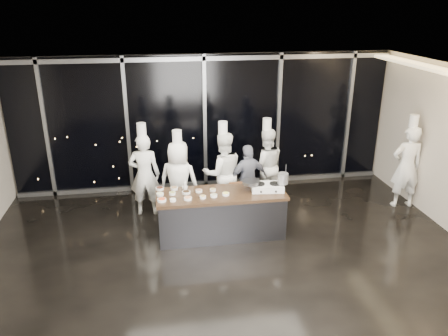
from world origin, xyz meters
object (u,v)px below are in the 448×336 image
at_px(chef_far_left, 145,174).
at_px(guest, 248,179).
at_px(chef_left, 179,180).
at_px(frying_pan, 250,182).
at_px(chef_right, 266,165).
at_px(chef_center, 223,173).
at_px(stove, 267,187).
at_px(chef_side, 407,166).
at_px(demo_counter, 221,214).
at_px(stock_pot, 283,178).

xyz_separation_m(chef_far_left, guest, (2.17, -0.28, -0.15)).
xyz_separation_m(chef_left, guest, (1.47, 0.07, -0.10)).
distance_m(frying_pan, chef_right, 1.51).
distance_m(chef_center, guest, 0.56).
height_order(chef_far_left, guest, chef_far_left).
bearing_deg(frying_pan, stove, -1.88).
distance_m(chef_left, chef_side, 4.95).
bearing_deg(stove, chef_side, 17.77).
relative_size(demo_counter, chef_far_left, 1.22).
height_order(stove, guest, guest).
distance_m(frying_pan, stock_pot, 0.62).
height_order(stock_pot, guest, guest).
xyz_separation_m(demo_counter, chef_center, (0.20, 1.02, 0.45)).
relative_size(chef_far_left, chef_left, 1.04).
relative_size(chef_left, chef_side, 0.92).
bearing_deg(frying_pan, chef_center, 117.86).
relative_size(stock_pot, chef_side, 0.10).
distance_m(demo_counter, chef_left, 1.19).
relative_size(chef_left, chef_center, 0.96).
height_order(demo_counter, chef_side, chef_side).
xyz_separation_m(stove, chef_right, (0.33, 1.40, -0.10)).
relative_size(demo_counter, chef_left, 1.27).
relative_size(stove, stock_pot, 3.19).
xyz_separation_m(chef_right, chef_side, (2.97, -0.73, 0.08)).
bearing_deg(guest, chef_right, -149.28).
bearing_deg(guest, chef_side, 162.13).
xyz_separation_m(frying_pan, chef_side, (3.62, 0.62, -0.12)).
distance_m(stock_pot, chef_far_left, 2.92).
bearing_deg(stove, frying_pan, 178.12).
bearing_deg(chef_side, demo_counter, 12.15).
xyz_separation_m(stove, chef_side, (3.30, 0.66, -0.02)).
bearing_deg(frying_pan, guest, 86.62).
bearing_deg(demo_counter, chef_far_left, 140.65).
xyz_separation_m(stock_pot, guest, (-0.47, 0.95, -0.38)).
distance_m(guest, chef_side, 3.49).
height_order(frying_pan, stock_pot, stock_pot).
bearing_deg(chef_left, demo_counter, 153.63).
relative_size(chef_center, guest, 1.32).
distance_m(stove, guest, 0.94).
height_order(chef_right, chef_side, chef_side).
bearing_deg(frying_pan, chef_far_left, 157.07).
bearing_deg(chef_far_left, chef_side, 179.38).
height_order(demo_counter, stock_pot, stock_pot).
distance_m(frying_pan, guest, 0.92).
distance_m(demo_counter, frying_pan, 0.85).
xyz_separation_m(guest, chef_side, (3.48, -0.24, 0.18)).
xyz_separation_m(stove, chef_center, (-0.70, 1.01, -0.06)).
xyz_separation_m(chef_left, chef_side, (4.95, -0.17, 0.08)).
bearing_deg(stove, chef_center, 131.12).
distance_m(stove, chef_left, 1.85).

